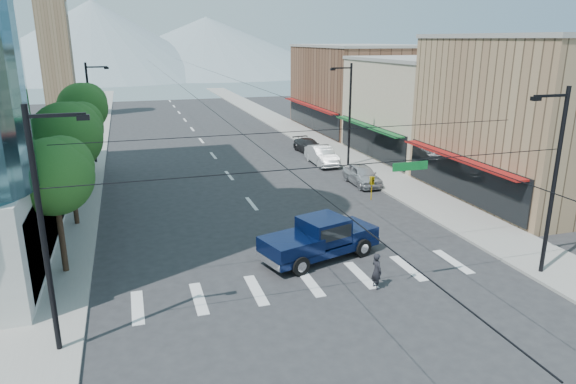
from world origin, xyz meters
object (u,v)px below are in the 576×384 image
parked_car_mid (322,155)px  parked_car_far (309,146)px  pedestrian (377,271)px  pickup_truck (319,238)px  parked_car_near (362,175)px

parked_car_mid → parked_car_far: (0.57, 5.16, -0.16)m
parked_car_mid → parked_car_far: size_ratio=1.09×
pedestrian → parked_car_far: bearing=-20.7°
pedestrian → parked_car_far: 29.31m
pickup_truck → pedestrian: (1.30, -3.91, -0.28)m
pickup_truck → pedestrian: bearing=-88.1°
pedestrian → parked_car_mid: pedestrian is taller
parked_car_mid → parked_car_far: 5.20m
pickup_truck → parked_car_near: bearing=39.5°
pickup_truck → parked_car_near: size_ratio=1.47×
pickup_truck → parked_car_far: (8.20, 24.58, -0.45)m
parked_car_far → parked_car_mid: bearing=-101.6°
parked_car_mid → pickup_truck: bearing=-110.3°
pickup_truck → parked_car_mid: bearing=52.0°
pedestrian → parked_car_near: bearing=-30.3°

